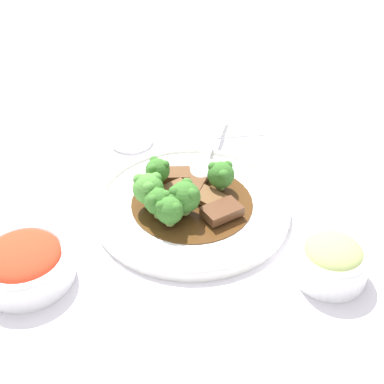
{
  "coord_description": "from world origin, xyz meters",
  "views": [
    {
      "loc": [
        0.18,
        0.56,
        0.49
      ],
      "look_at": [
        0.0,
        0.0,
        0.03
      ],
      "focal_mm": 50.0,
      "sensor_mm": 36.0,
      "label": 1
    }
  ],
  "objects_px": {
    "broccoli_floret_1": "(158,201)",
    "broccoli_floret_2": "(221,174)",
    "broccoli_floret_0": "(170,210)",
    "broccoli_floret_3": "(184,196)",
    "broccoli_floret_4": "(158,170)",
    "side_bowl_kimchi": "(25,263)",
    "serving_spoon": "(206,161)",
    "broccoli_floret_5": "(148,188)",
    "beef_strip_2": "(171,193)",
    "beef_strip_0": "(175,174)",
    "beef_strip_3": "(205,196)",
    "sauce_dish": "(131,139)",
    "side_bowl_appetizer": "(332,260)",
    "beef_strip_1": "(222,211)",
    "beef_strip_4": "(195,182)",
    "main_plate": "(192,205)"
  },
  "relations": [
    {
      "from": "broccoli_floret_1",
      "to": "broccoli_floret_2",
      "type": "xyz_separation_m",
      "value": [
        -0.1,
        -0.03,
        -0.0
      ]
    },
    {
      "from": "broccoli_floret_0",
      "to": "broccoli_floret_3",
      "type": "relative_size",
      "value": 0.86
    },
    {
      "from": "broccoli_floret_4",
      "to": "side_bowl_kimchi",
      "type": "xyz_separation_m",
      "value": [
        0.2,
        0.1,
        -0.02
      ]
    },
    {
      "from": "broccoli_floret_1",
      "to": "serving_spoon",
      "type": "xyz_separation_m",
      "value": [
        -0.1,
        -0.1,
        -0.02
      ]
    },
    {
      "from": "serving_spoon",
      "to": "side_bowl_kimchi",
      "type": "bearing_deg",
      "value": 26.19
    },
    {
      "from": "broccoli_floret_4",
      "to": "broccoli_floret_5",
      "type": "xyz_separation_m",
      "value": [
        0.02,
        0.04,
        -0.0
      ]
    },
    {
      "from": "beef_strip_2",
      "to": "broccoli_floret_2",
      "type": "distance_m",
      "value": 0.08
    },
    {
      "from": "beef_strip_0",
      "to": "broccoli_floret_5",
      "type": "bearing_deg",
      "value": 45.39
    },
    {
      "from": "serving_spoon",
      "to": "beef_strip_3",
      "type": "bearing_deg",
      "value": 70.45
    },
    {
      "from": "sauce_dish",
      "to": "side_bowl_appetizer",
      "type": "bearing_deg",
      "value": 113.39
    },
    {
      "from": "beef_strip_1",
      "to": "broccoli_floret_5",
      "type": "distance_m",
      "value": 0.1
    },
    {
      "from": "beef_strip_2",
      "to": "beef_strip_0",
      "type": "bearing_deg",
      "value": -113.01
    },
    {
      "from": "serving_spoon",
      "to": "beef_strip_1",
      "type": "bearing_deg",
      "value": 81.34
    },
    {
      "from": "beef_strip_4",
      "to": "side_bowl_kimchi",
      "type": "relative_size",
      "value": 0.58
    },
    {
      "from": "broccoli_floret_0",
      "to": "sauce_dish",
      "type": "bearing_deg",
      "value": -90.43
    },
    {
      "from": "broccoli_floret_2",
      "to": "side_bowl_appetizer",
      "type": "height_order",
      "value": "broccoli_floret_2"
    },
    {
      "from": "main_plate",
      "to": "side_bowl_kimchi",
      "type": "relative_size",
      "value": 2.38
    },
    {
      "from": "sauce_dish",
      "to": "broccoli_floret_1",
      "type": "bearing_deg",
      "value": 86.88
    },
    {
      "from": "side_bowl_kimchi",
      "to": "side_bowl_appetizer",
      "type": "relative_size",
      "value": 1.29
    },
    {
      "from": "beef_strip_0",
      "to": "beef_strip_4",
      "type": "distance_m",
      "value": 0.03
    },
    {
      "from": "sauce_dish",
      "to": "main_plate",
      "type": "bearing_deg",
      "value": 101.42
    },
    {
      "from": "broccoli_floret_5",
      "to": "beef_strip_4",
      "type": "bearing_deg",
      "value": -159.93
    },
    {
      "from": "broccoli_floret_1",
      "to": "sauce_dish",
      "type": "bearing_deg",
      "value": -93.12
    },
    {
      "from": "side_bowl_appetizer",
      "to": "sauce_dish",
      "type": "height_order",
      "value": "side_bowl_appetizer"
    },
    {
      "from": "beef_strip_0",
      "to": "broccoli_floret_2",
      "type": "relative_size",
      "value": 1.2
    },
    {
      "from": "serving_spoon",
      "to": "main_plate",
      "type": "bearing_deg",
      "value": 58.68
    },
    {
      "from": "broccoli_floret_5",
      "to": "side_bowl_kimchi",
      "type": "bearing_deg",
      "value": 21.38
    },
    {
      "from": "beef_strip_0",
      "to": "side_bowl_appetizer",
      "type": "height_order",
      "value": "side_bowl_appetizer"
    },
    {
      "from": "side_bowl_appetizer",
      "to": "broccoli_floret_2",
      "type": "bearing_deg",
      "value": -68.55
    },
    {
      "from": "beef_strip_1",
      "to": "beef_strip_2",
      "type": "distance_m",
      "value": 0.08
    },
    {
      "from": "beef_strip_4",
      "to": "side_bowl_kimchi",
      "type": "distance_m",
      "value": 0.27
    },
    {
      "from": "beef_strip_3",
      "to": "sauce_dish",
      "type": "xyz_separation_m",
      "value": [
        0.06,
        -0.21,
        -0.02
      ]
    },
    {
      "from": "broccoli_floret_1",
      "to": "broccoli_floret_4",
      "type": "distance_m",
      "value": 0.07
    },
    {
      "from": "main_plate",
      "to": "broccoli_floret_5",
      "type": "distance_m",
      "value": 0.07
    },
    {
      "from": "beef_strip_3",
      "to": "broccoli_floret_1",
      "type": "xyz_separation_m",
      "value": [
        0.07,
        0.02,
        0.02
      ]
    },
    {
      "from": "main_plate",
      "to": "broccoli_floret_1",
      "type": "height_order",
      "value": "broccoli_floret_1"
    },
    {
      "from": "beef_strip_1",
      "to": "broccoli_floret_3",
      "type": "height_order",
      "value": "broccoli_floret_3"
    },
    {
      "from": "beef_strip_0",
      "to": "broccoli_floret_4",
      "type": "relative_size",
      "value": 1.08
    },
    {
      "from": "beef_strip_1",
      "to": "beef_strip_4",
      "type": "distance_m",
      "value": 0.08
    },
    {
      "from": "beef_strip_3",
      "to": "sauce_dish",
      "type": "height_order",
      "value": "beef_strip_3"
    },
    {
      "from": "broccoli_floret_1",
      "to": "serving_spoon",
      "type": "height_order",
      "value": "broccoli_floret_1"
    },
    {
      "from": "broccoli_floret_4",
      "to": "broccoli_floret_5",
      "type": "distance_m",
      "value": 0.04
    },
    {
      "from": "beef_strip_4",
      "to": "sauce_dish",
      "type": "bearing_deg",
      "value": -71.49
    },
    {
      "from": "beef_strip_4",
      "to": "broccoli_floret_1",
      "type": "distance_m",
      "value": 0.09
    },
    {
      "from": "broccoli_floret_5",
      "to": "serving_spoon",
      "type": "bearing_deg",
      "value": -146.85
    },
    {
      "from": "broccoli_floret_1",
      "to": "side_bowl_kimchi",
      "type": "bearing_deg",
      "value": 13.06
    },
    {
      "from": "broccoli_floret_4",
      "to": "beef_strip_0",
      "type": "bearing_deg",
      "value": -150.35
    },
    {
      "from": "beef_strip_4",
      "to": "side_bowl_appetizer",
      "type": "height_order",
      "value": "side_bowl_appetizer"
    },
    {
      "from": "broccoli_floret_3",
      "to": "side_bowl_kimchi",
      "type": "relative_size",
      "value": 0.42
    },
    {
      "from": "main_plate",
      "to": "broccoli_floret_4",
      "type": "distance_m",
      "value": 0.07
    }
  ]
}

